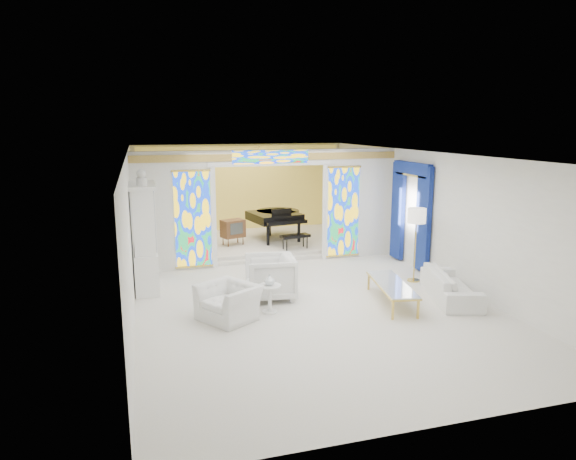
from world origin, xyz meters
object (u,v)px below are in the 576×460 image
object	(u,v)px
china_cabinet	(145,238)
sofa	(451,285)
grand_piano	(277,216)
armchair_right	(270,277)
armchair_left	(228,302)
tv_console	(233,229)
coffee_table	(392,285)

from	to	relation	value
china_cabinet	sofa	distance (m)	6.72
china_cabinet	grand_piano	size ratio (longest dim) A/B	0.99
sofa	china_cabinet	bearing A→B (deg)	84.46
china_cabinet	armchair_right	xyz separation A→B (m)	(2.50, -1.40, -0.71)
armchair_left	sofa	distance (m)	4.73
armchair_left	grand_piano	xyz separation A→B (m)	(2.50, 5.80, 0.53)
armchair_left	armchair_right	distance (m)	1.43
armchair_right	tv_console	size ratio (longest dim) A/B	1.37
sofa	grand_piano	xyz separation A→B (m)	(-2.22, 5.96, 0.57)
china_cabinet	tv_console	size ratio (longest dim) A/B	3.66
tv_console	grand_piano	bearing A→B (deg)	-1.65
sofa	coffee_table	world-z (taller)	sofa
armchair_right	coffee_table	xyz separation A→B (m)	(2.33, -1.02, -0.07)
sofa	grand_piano	world-z (taller)	grand_piano
armchair_left	tv_console	world-z (taller)	tv_console
coffee_table	sofa	bearing A→B (deg)	-4.27
sofa	grand_piano	distance (m)	6.39
grand_piano	armchair_right	bearing A→B (deg)	-117.11
armchair_right	tv_console	bearing A→B (deg)	-173.35
grand_piano	tv_console	size ratio (longest dim) A/B	3.69
tv_console	armchair_left	bearing A→B (deg)	-120.62
grand_piano	armchair_left	bearing A→B (deg)	-123.86
sofa	tv_console	world-z (taller)	tv_console
armchair_right	grand_piano	distance (m)	5.07
china_cabinet	coffee_table	xyz separation A→B (m)	(4.83, -2.41, -0.77)
armchair_left	grand_piano	bearing A→B (deg)	123.82
grand_piano	sofa	bearing A→B (deg)	-80.08
armchair_left	armchair_right	world-z (taller)	armchair_right
china_cabinet	coffee_table	size ratio (longest dim) A/B	1.35
grand_piano	tv_console	world-z (taller)	grand_piano
armchair_left	tv_console	distance (m)	5.45
sofa	tv_console	xyz separation A→B (m)	(-3.67, 5.50, 0.36)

